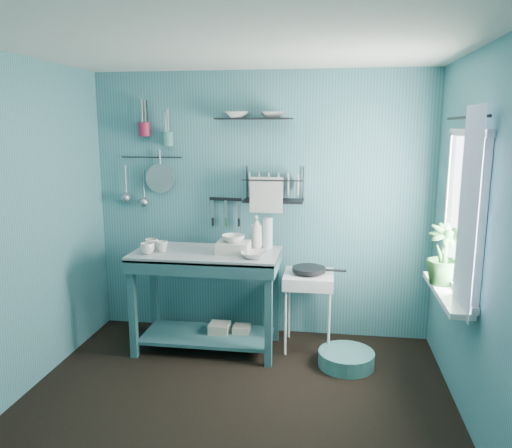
# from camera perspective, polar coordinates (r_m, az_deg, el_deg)

# --- Properties ---
(floor) EXTENTS (3.20, 3.20, 0.00)m
(floor) POSITION_cam_1_polar(r_m,az_deg,el_deg) (3.78, -2.83, -20.73)
(floor) COLOR black
(floor) RESTS_ON ground
(ceiling) EXTENTS (3.20, 3.20, 0.00)m
(ceiling) POSITION_cam_1_polar(r_m,az_deg,el_deg) (3.25, -3.27, 20.08)
(ceiling) COLOR silver
(ceiling) RESTS_ON ground
(wall_back) EXTENTS (3.20, 0.00, 3.20)m
(wall_back) POSITION_cam_1_polar(r_m,az_deg,el_deg) (4.75, 0.56, 2.09)
(wall_back) COLOR teal
(wall_back) RESTS_ON ground
(wall_front) EXTENTS (3.20, 0.00, 3.20)m
(wall_front) POSITION_cam_1_polar(r_m,az_deg,el_deg) (1.92, -12.16, -11.84)
(wall_front) COLOR teal
(wall_front) RESTS_ON ground
(wall_left) EXTENTS (0.00, 3.00, 3.00)m
(wall_left) POSITION_cam_1_polar(r_m,az_deg,el_deg) (3.94, -26.52, -0.95)
(wall_left) COLOR teal
(wall_left) RESTS_ON ground
(wall_right) EXTENTS (0.00, 3.00, 3.00)m
(wall_right) POSITION_cam_1_polar(r_m,az_deg,el_deg) (3.37, 24.72, -2.64)
(wall_right) COLOR teal
(wall_right) RESTS_ON ground
(work_counter) EXTENTS (1.28, 0.65, 0.91)m
(work_counter) POSITION_cam_1_polar(r_m,az_deg,el_deg) (4.56, -5.63, -8.70)
(work_counter) COLOR #2D595E
(work_counter) RESTS_ON floor
(mug_left) EXTENTS (0.12, 0.12, 0.10)m
(mug_left) POSITION_cam_1_polar(r_m,az_deg,el_deg) (4.41, -12.33, -2.76)
(mug_left) COLOR silver
(mug_left) RESTS_ON work_counter
(mug_mid) EXTENTS (0.14, 0.14, 0.09)m
(mug_mid) POSITION_cam_1_polar(r_m,az_deg,el_deg) (4.46, -10.68, -2.54)
(mug_mid) COLOR silver
(mug_mid) RESTS_ON work_counter
(mug_right) EXTENTS (0.17, 0.17, 0.10)m
(mug_right) POSITION_cam_1_polar(r_m,az_deg,el_deg) (4.56, -11.86, -2.28)
(mug_right) COLOR silver
(mug_right) RESTS_ON work_counter
(wash_tub) EXTENTS (0.28, 0.22, 0.10)m
(wash_tub) POSITION_cam_1_polar(r_m,az_deg,el_deg) (4.34, -2.61, -2.70)
(wash_tub) COLOR beige
(wash_tub) RESTS_ON work_counter
(tub_bowl) EXTENTS (0.19, 0.20, 0.06)m
(tub_bowl) POSITION_cam_1_polar(r_m,az_deg,el_deg) (4.32, -2.62, -1.66)
(tub_bowl) COLOR silver
(tub_bowl) RESTS_ON wash_tub
(soap_bottle) EXTENTS (0.12, 0.12, 0.30)m
(soap_bottle) POSITION_cam_1_polar(r_m,az_deg,el_deg) (4.50, 0.04, -0.89)
(soap_bottle) COLOR beige
(soap_bottle) RESTS_ON work_counter
(water_bottle) EXTENTS (0.09, 0.09, 0.28)m
(water_bottle) POSITION_cam_1_polar(r_m,az_deg,el_deg) (4.51, 1.34, -1.00)
(water_bottle) COLOR silver
(water_bottle) RESTS_ON work_counter
(counter_bowl) EXTENTS (0.22, 0.22, 0.05)m
(counter_bowl) POSITION_cam_1_polar(r_m,az_deg,el_deg) (4.19, -0.25, -3.53)
(counter_bowl) COLOR silver
(counter_bowl) RESTS_ON work_counter
(hotplate_stand) EXTENTS (0.51, 0.51, 0.70)m
(hotplate_stand) POSITION_cam_1_polar(r_m,az_deg,el_deg) (4.61, 5.97, -9.81)
(hotplate_stand) COLOR white
(hotplate_stand) RESTS_ON floor
(frying_pan) EXTENTS (0.30, 0.30, 0.03)m
(frying_pan) POSITION_cam_1_polar(r_m,az_deg,el_deg) (4.49, 6.06, -5.17)
(frying_pan) COLOR black
(frying_pan) RESTS_ON hotplate_stand
(knife_strip) EXTENTS (0.32, 0.05, 0.03)m
(knife_strip) POSITION_cam_1_polar(r_m,az_deg,el_deg) (4.77, -3.48, 2.85)
(knife_strip) COLOR black
(knife_strip) RESTS_ON wall_back
(dish_rack) EXTENTS (0.55, 0.25, 0.32)m
(dish_rack) POSITION_cam_1_polar(r_m,az_deg,el_deg) (4.58, 2.02, 4.53)
(dish_rack) COLOR black
(dish_rack) RESTS_ON wall_back
(upper_shelf) EXTENTS (0.72, 0.27, 0.01)m
(upper_shelf) POSITION_cam_1_polar(r_m,az_deg,el_deg) (4.60, -0.29, 11.95)
(upper_shelf) COLOR black
(upper_shelf) RESTS_ON wall_back
(shelf_bowl_left) EXTENTS (0.25, 0.25, 0.05)m
(shelf_bowl_left) POSITION_cam_1_polar(r_m,az_deg,el_deg) (4.63, -2.25, 12.11)
(shelf_bowl_left) COLOR silver
(shelf_bowl_left) RESTS_ON upper_shelf
(shelf_bowl_right) EXTENTS (0.23, 0.23, 0.05)m
(shelf_bowl_right) POSITION_cam_1_polar(r_m,az_deg,el_deg) (4.58, 1.87, 11.51)
(shelf_bowl_right) COLOR silver
(shelf_bowl_right) RESTS_ON upper_shelf
(utensil_cup_magenta) EXTENTS (0.11, 0.11, 0.13)m
(utensil_cup_magenta) POSITION_cam_1_polar(r_m,az_deg,el_deg) (4.89, -12.64, 10.52)
(utensil_cup_magenta) COLOR maroon
(utensil_cup_magenta) RESTS_ON wall_back
(utensil_cup_teal) EXTENTS (0.11, 0.11, 0.13)m
(utensil_cup_teal) POSITION_cam_1_polar(r_m,az_deg,el_deg) (4.82, -10.07, 9.56)
(utensil_cup_teal) COLOR #397872
(utensil_cup_teal) RESTS_ON wall_back
(colander) EXTENTS (0.28, 0.03, 0.28)m
(colander) POSITION_cam_1_polar(r_m,az_deg,el_deg) (4.90, -10.89, 5.14)
(colander) COLOR #9B9FA2
(colander) RESTS_ON wall_back
(ladle_outer) EXTENTS (0.01, 0.01, 0.30)m
(ladle_outer) POSITION_cam_1_polar(r_m,az_deg,el_deg) (5.04, -14.67, 4.86)
(ladle_outer) COLOR #9B9FA2
(ladle_outer) RESTS_ON wall_back
(ladle_inner) EXTENTS (0.01, 0.01, 0.30)m
(ladle_inner) POSITION_cam_1_polar(r_m,az_deg,el_deg) (4.97, -12.70, 4.43)
(ladle_inner) COLOR #9B9FA2
(ladle_inner) RESTS_ON wall_back
(hook_rail) EXTENTS (0.60, 0.01, 0.01)m
(hook_rail) POSITION_cam_1_polar(r_m,az_deg,el_deg) (4.93, -11.84, 7.48)
(hook_rail) COLOR black
(hook_rail) RESTS_ON wall_back
(window_glass) EXTENTS (0.00, 1.10, 1.10)m
(window_glass) POSITION_cam_1_polar(r_m,az_deg,el_deg) (3.76, 22.81, 1.18)
(window_glass) COLOR white
(window_glass) RESTS_ON wall_right
(windowsill) EXTENTS (0.16, 0.95, 0.04)m
(windowsill) POSITION_cam_1_polar(r_m,az_deg,el_deg) (3.88, 20.94, -7.39)
(windowsill) COLOR white
(windowsill) RESTS_ON wall_right
(curtain) EXTENTS (0.00, 1.35, 1.35)m
(curtain) POSITION_cam_1_polar(r_m,az_deg,el_deg) (3.45, 23.03, 1.19)
(curtain) COLOR white
(curtain) RESTS_ON wall_right
(curtain_rod) EXTENTS (0.02, 1.05, 0.02)m
(curtain_rod) POSITION_cam_1_polar(r_m,az_deg,el_deg) (3.71, 22.89, 11.15)
(curtain_rod) COLOR black
(curtain_rod) RESTS_ON wall_right
(potted_plant) EXTENTS (0.30, 0.30, 0.45)m
(potted_plant) POSITION_cam_1_polar(r_m,az_deg,el_deg) (3.96, 20.67, -3.30)
(potted_plant) COLOR #255B24
(potted_plant) RESTS_ON windowsill
(storage_tin_large) EXTENTS (0.18, 0.18, 0.22)m
(storage_tin_large) POSITION_cam_1_polar(r_m,az_deg,el_deg) (4.71, -4.18, -12.52)
(storage_tin_large) COLOR tan
(storage_tin_large) RESTS_ON floor
(storage_tin_small) EXTENTS (0.15, 0.15, 0.20)m
(storage_tin_small) POSITION_cam_1_polar(r_m,az_deg,el_deg) (4.70, -1.66, -12.66)
(storage_tin_small) COLOR tan
(storage_tin_small) RESTS_ON floor
(floor_basin) EXTENTS (0.47, 0.47, 0.13)m
(floor_basin) POSITION_cam_1_polar(r_m,az_deg,el_deg) (4.42, 10.27, -14.92)
(floor_basin) COLOR teal
(floor_basin) RESTS_ON floor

